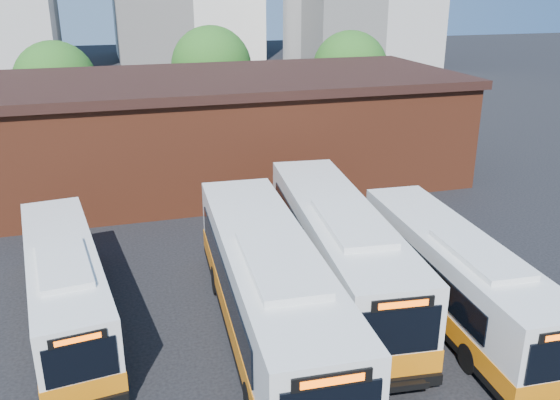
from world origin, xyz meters
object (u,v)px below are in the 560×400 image
object	(u,v)px
bus_midwest	(337,252)
bus_west	(66,289)
bus_mideast	(269,294)
bus_east	(454,279)

from	to	relation	value
bus_midwest	bus_west	bearing A→B (deg)	-176.88
bus_west	bus_mideast	size ratio (longest dim) A/B	0.81
bus_west	bus_midwest	xyz separation A→B (m)	(10.09, -0.48, 0.29)
bus_west	bus_east	xyz separation A→B (m)	(13.47, -3.38, 0.08)
bus_mideast	bus_east	distance (m)	6.86
bus_midwest	bus_east	world-z (taller)	bus_midwest
bus_west	bus_mideast	bearing A→B (deg)	-31.47
bus_mideast	bus_east	size ratio (longest dim) A/B	1.17
bus_west	bus_midwest	world-z (taller)	bus_midwest
bus_midwest	bus_east	distance (m)	4.46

